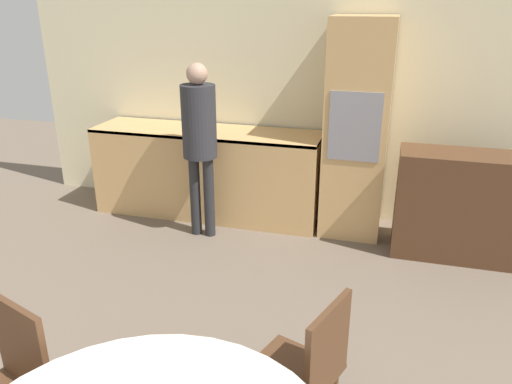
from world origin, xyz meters
The scene contains 6 objects.
wall_back centered at (0.00, 5.26, 1.30)m, with size 6.07×0.05×2.60m.
kitchen_counter centered at (-1.03, 4.91, 0.46)m, with size 2.30×0.60×0.89m.
oven_unit centered at (0.44, 4.92, 0.99)m, with size 0.56×0.59×1.98m.
sideboard centered at (1.43, 4.63, 0.46)m, with size 1.20×0.45×0.93m.
chair_far_right centered at (0.47, 2.26, 0.49)m, with size 0.51×0.51×0.87m.
person_standing centered at (-0.91, 4.42, 1.00)m, with size 0.31×0.31×1.61m.
Camera 1 is at (0.74, 0.39, 2.12)m, focal length 35.00 mm.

